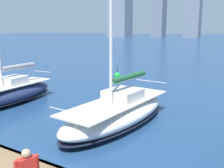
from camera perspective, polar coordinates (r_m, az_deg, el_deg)
The scene contains 3 objects.
sailboat_forest at distance 14.16m, azimuth 1.33°, elevation -5.96°, with size 3.35×8.63×10.06m.
sailboat_grey at distance 19.38m, azimuth -21.41°, elevation -1.80°, with size 2.77×7.56×10.50m.
channel_buoy at distance 26.90m, azimuth 1.14°, elevation 1.81°, with size 0.70×0.70×1.40m.
Camera 1 is at (-7.29, 4.44, 5.02)m, focal length 42.00 mm.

